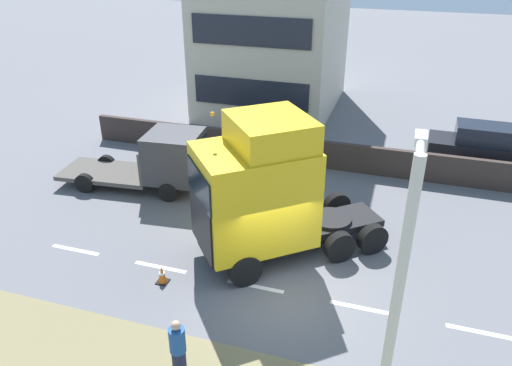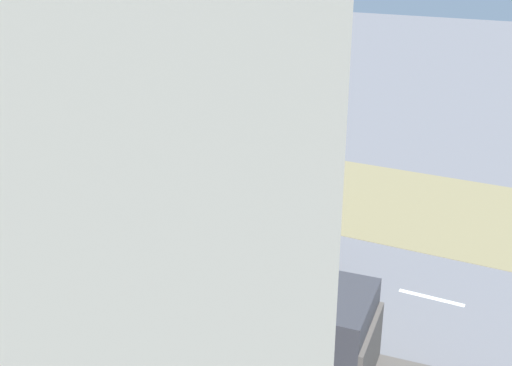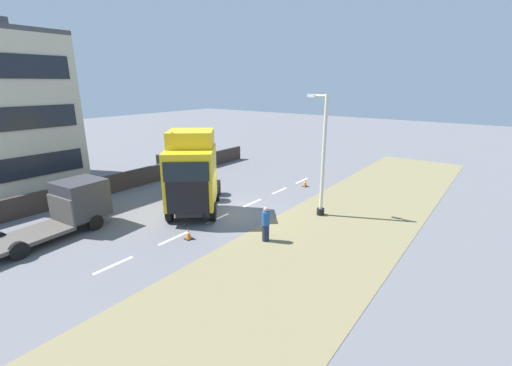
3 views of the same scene
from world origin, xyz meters
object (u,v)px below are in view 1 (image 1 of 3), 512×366
Objects in this scene: lorry_cab at (262,192)px; pedestrian at (178,350)px; parked_car at (479,149)px; flatbed_truck at (163,160)px; lamp_post at (390,342)px; traffic_cone_lead at (162,275)px.

pedestrian is (-5.39, 0.41, -1.56)m from lorry_cab.
parked_car is 16.37m from pedestrian.
flatbed_truck is 10.00m from pedestrian.
parked_car is 15.44m from lamp_post.
lorry_cab is at bearing -47.82° from traffic_cone_lead.
pedestrian is at bearing 23.50° from flatbed_truck.
lorry_cab is at bearing 51.96° from flatbed_truck.
lorry_cab is 1.01× the size of flatbed_truck.
pedestrian is (-14.48, 7.62, -0.20)m from parked_car.
traffic_cone_lead is at bearing 61.33° from lamp_post.
lorry_cab is 11.68m from parked_car.
flatbed_truck is 13.37m from lamp_post.
lorry_cab is at bearing 142.60° from parked_car.
traffic_cone_lead is (3.68, 6.73, -2.74)m from lamp_post.
lamp_post is at bearing 40.18° from flatbed_truck.
lamp_post is at bearing 169.82° from parked_car.
lorry_cab is 3.63× the size of pedestrian.
traffic_cone_lead is at bearing 140.49° from parked_car.
flatbed_truck is 10.79× the size of traffic_cone_lead.
parked_car is at bearing -77.83° from lorry_cab.
flatbed_truck is 0.92× the size of lamp_post.
flatbed_truck is at bearing 28.83° from pedestrian.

